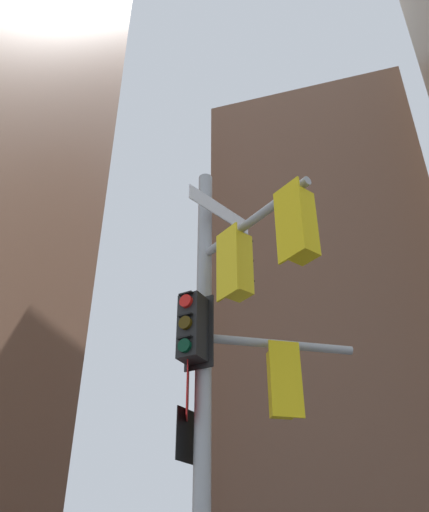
% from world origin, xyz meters
% --- Properties ---
extents(building_mid_block, '(12.77, 12.77, 31.41)m').
position_xyz_m(building_mid_block, '(0.77, 24.94, 15.71)').
color(building_mid_block, brown).
rests_on(building_mid_block, ground).
extents(signal_pole_assembly, '(2.44, 2.78, 8.57)m').
position_xyz_m(signal_pole_assembly, '(0.46, -0.18, 5.02)').
color(signal_pole_assembly, '#9EA0A3').
rests_on(signal_pole_assembly, ground).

